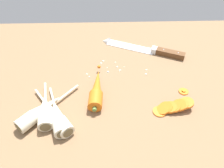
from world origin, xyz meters
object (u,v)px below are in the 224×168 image
Objects in this scene: parsnip_front at (45,110)px; parsnip_mid_left at (58,116)px; whole_carrot at (97,89)px; parsnip_back at (56,116)px; parsnip_mid_right at (40,112)px; carrot_slice_stray_near at (184,91)px; carrot_slice_stack at (173,107)px; chefs_knife at (140,48)px.

parsnip_front is 4.54cm from parsnip_mid_left.
parsnip_back is (-11.04, -10.26, -0.12)cm from whole_carrot.
parsnip_mid_right is (-5.14, 1.90, -0.00)cm from parsnip_mid_left.
parsnip_front is (-14.45, -7.97, -0.12)cm from whole_carrot.
parsnip_back is (3.41, -2.29, -0.00)cm from parsnip_front.
parsnip_front is 43.16cm from carrot_slice_stray_near.
whole_carrot reaches higher than carrot_slice_stack.
parsnip_mid_left is (-10.55, -10.31, -0.12)cm from whole_carrot.
carrot_slice_stack reaches higher than chefs_knife.
parsnip_mid_right reaches higher than carrot_slice_stray_near.
parsnip_front is at bearing -178.77° from carrot_slice_stack.
chefs_knife is 30.50cm from whole_carrot.
parsnip_front is 36.85cm from carrot_slice_stack.
parsnip_back is at bearing -137.10° from whole_carrot.
carrot_slice_stack is (36.84, 0.79, -0.77)cm from parsnip_front.
parsnip_front reaches higher than carrot_slice_stray_near.
whole_carrot is at bearing -124.05° from chefs_knife.
parsnip_mid_left and parsnip_back have the same top height.
whole_carrot is at bearing -179.77° from carrot_slice_stray_near.
whole_carrot is 27.98cm from carrot_slice_stray_near.
parsnip_mid_right is (-32.76, -33.66, 1.33)cm from chefs_knife.
chefs_knife is 1.60× the size of whole_carrot.
parsnip_mid_right is 1.51× the size of carrot_slice_stack.
parsnip_mid_left is 33.10cm from carrot_slice_stack.
parsnip_mid_left is (3.89, -2.34, -0.00)cm from parsnip_front.
whole_carrot is 17.81cm from parsnip_mid_right.
whole_carrot is 1.12× the size of parsnip_mid_right.
whole_carrot reaches higher than parsnip_mid_right.
carrot_slice_stray_near is (38.96, 10.37, -1.62)cm from parsnip_back.
parsnip_front is at bearing -169.21° from carrot_slice_stray_near.
chefs_knife is 1.80× the size of parsnip_mid_right.
parsnip_front is 1.33cm from parsnip_mid_right.
parsnip_front is 4.11cm from parsnip_back.
chefs_knife is at bearing 51.64° from parsnip_back.
carrot_slice_stray_near is (38.48, 10.42, -1.62)cm from parsnip_mid_left.
chefs_knife is 1.75× the size of parsnip_mid_left.
carrot_slice_stray_near is at bearing 11.05° from parsnip_mid_right.
chefs_knife is at bearing 99.34° from carrot_slice_stack.
parsnip_mid_left is at bearing -20.24° from parsnip_mid_right.
parsnip_front is at bearing -151.13° from whole_carrot.
parsnip_mid_right reaches higher than carrot_slice_stack.
parsnip_mid_right is at bearing 158.38° from parsnip_back.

